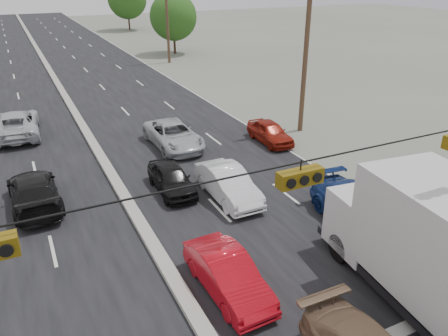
{
  "coord_description": "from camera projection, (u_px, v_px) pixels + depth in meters",
  "views": [
    {
      "loc": [
        -3.59,
        -6.76,
        9.46
      ],
      "look_at": [
        3.39,
        7.53,
        2.2
      ],
      "focal_mm": 35.0,
      "sensor_mm": 36.0,
      "label": 1
    }
  ],
  "objects": [
    {
      "name": "utility_pole_right_b",
      "position": [
        306.0,
        49.0,
        26.02
      ],
      "size": [
        1.6,
        0.3,
        10.0
      ],
      "color": "#422D1E",
      "rests_on": "ground"
    },
    {
      "name": "box_truck",
      "position": [
        436.0,
        248.0,
        12.69
      ],
      "size": [
        3.68,
        8.24,
        4.05
      ],
      "rotation": [
        0.0,
        0.0,
        -0.12
      ],
      "color": "black",
      "rests_on": "ground"
    },
    {
      "name": "queue_car_b",
      "position": [
        228.0,
        184.0,
        19.49
      ],
      "size": [
        1.52,
        4.33,
        1.42
      ],
      "primitive_type": "imported",
      "rotation": [
        0.0,
        0.0,
        0.0
      ],
      "color": "white",
      "rests_on": "ground"
    },
    {
      "name": "queue_car_c",
      "position": [
        173.0,
        135.0,
        25.23
      ],
      "size": [
        2.45,
        5.12,
        1.41
      ],
      "primitive_type": "imported",
      "rotation": [
        0.0,
        0.0,
        0.02
      ],
      "color": "#AFB3B7",
      "rests_on": "ground"
    },
    {
      "name": "tree_right_mid",
      "position": [
        173.0,
        17.0,
        51.86
      ],
      "size": [
        5.6,
        5.6,
        7.14
      ],
      "color": "#382619",
      "rests_on": "ground"
    },
    {
      "name": "center_median",
      "position": [
        65.0,
        96.0,
        35.36
      ],
      "size": [
        0.5,
        160.0,
        0.2
      ],
      "primitive_type": "cube",
      "color": "gray",
      "rests_on": "ground"
    },
    {
      "name": "red_sedan",
      "position": [
        228.0,
        275.0,
        13.77
      ],
      "size": [
        1.54,
        4.07,
        1.32
      ],
      "primitive_type": "imported",
      "rotation": [
        0.0,
        0.0,
        0.04
      ],
      "color": "red",
      "rests_on": "ground"
    },
    {
      "name": "road_surface",
      "position": [
        65.0,
        97.0,
        35.4
      ],
      "size": [
        20.0,
        160.0,
        0.02
      ],
      "primitive_type": "cube",
      "color": "black",
      "rests_on": "ground"
    },
    {
      "name": "oncoming_far",
      "position": [
        16.0,
        124.0,
        26.86
      ],
      "size": [
        2.94,
        5.8,
        1.57
      ],
      "primitive_type": "imported",
      "rotation": [
        0.0,
        0.0,
        3.08
      ],
      "color": "silver",
      "rests_on": "ground"
    },
    {
      "name": "queue_car_e",
      "position": [
        270.0,
        132.0,
        25.9
      ],
      "size": [
        1.61,
        3.78,
        1.27
      ],
      "primitive_type": "imported",
      "rotation": [
        0.0,
        0.0,
        -0.03
      ],
      "color": "maroon",
      "rests_on": "ground"
    },
    {
      "name": "utility_pole_right_c",
      "position": [
        167.0,
        14.0,
        46.45
      ],
      "size": [
        1.6,
        0.3,
        10.0
      ],
      "color": "#422D1E",
      "rests_on": "ground"
    },
    {
      "name": "queue_car_a",
      "position": [
        172.0,
        179.0,
        20.15
      ],
      "size": [
        1.57,
        3.78,
        1.28
      ],
      "primitive_type": "imported",
      "rotation": [
        0.0,
        0.0,
        -0.02
      ],
      "color": "black",
      "rests_on": "ground"
    },
    {
      "name": "traffic_signals",
      "position": [
        296.0,
        176.0,
        9.16
      ],
      "size": [
        25.0,
        0.3,
        0.54
      ],
      "color": "black",
      "rests_on": "ground"
    },
    {
      "name": "queue_car_d",
      "position": [
        360.0,
        210.0,
        17.34
      ],
      "size": [
        2.53,
        5.31,
        1.5
      ],
      "primitive_type": "imported",
      "rotation": [
        0.0,
        0.0,
        -0.09
      ],
      "color": "navy",
      "rests_on": "ground"
    },
    {
      "name": "oncoming_near",
      "position": [
        34.0,
        192.0,
        18.84
      ],
      "size": [
        2.14,
        4.95,
        1.42
      ],
      "primitive_type": "imported",
      "rotation": [
        0.0,
        0.0,
        3.17
      ],
      "color": "black",
      "rests_on": "ground"
    }
  ]
}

